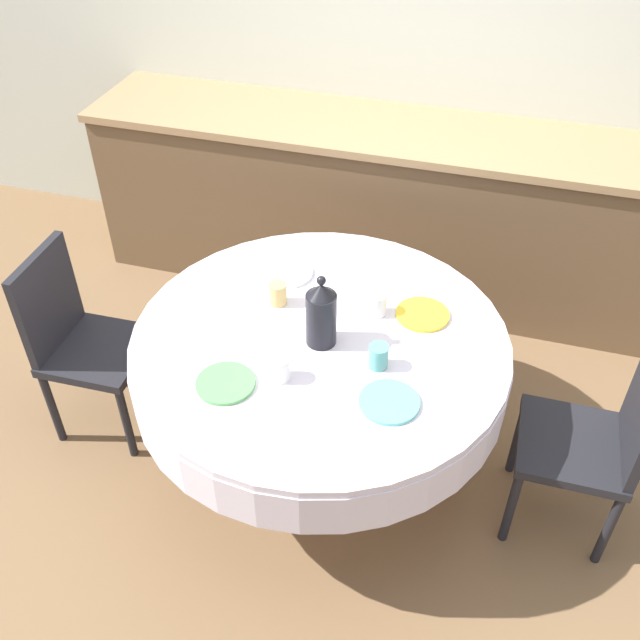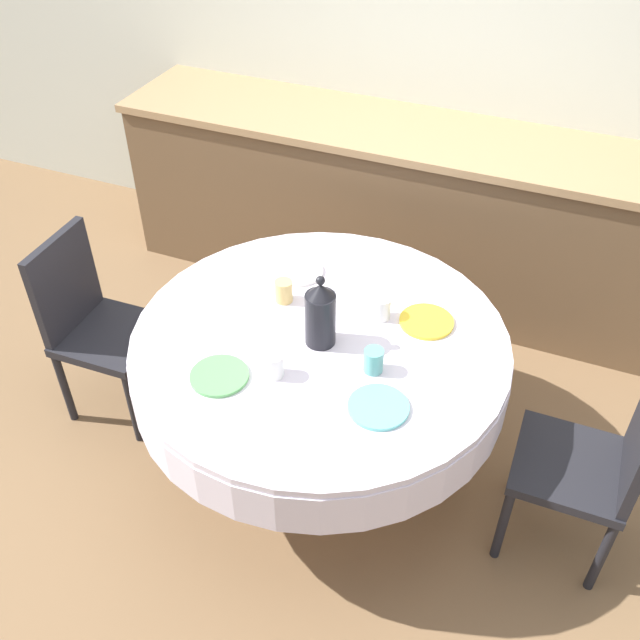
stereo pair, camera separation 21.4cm
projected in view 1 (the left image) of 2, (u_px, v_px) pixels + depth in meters
The scene contains 15 objects.
ground_plane at pixel (320, 459), 3.14m from camera, with size 12.00×12.00×0.00m, color brown.
wall_back at pixel (417, 32), 3.56m from camera, with size 7.00×0.05×2.60m.
kitchen_counter at pixel (392, 209), 3.85m from camera, with size 3.24×0.64×0.94m.
dining_table at pixel (320, 360), 2.75m from camera, with size 1.43×1.43×0.72m.
chair_left at pixel (598, 437), 2.60m from camera, with size 0.40×0.40×0.88m.
chair_right at pixel (79, 336), 3.03m from camera, with size 0.41×0.41×0.88m.
plate_near_left at pixel (225, 383), 2.47m from camera, with size 0.21×0.21×0.01m, color #5BA85B.
cup_near_left at pixel (280, 368), 2.47m from camera, with size 0.07×0.07×0.09m, color white.
plate_near_right at pixel (389, 402), 2.40m from camera, with size 0.21×0.21×0.01m, color #60BCB7.
cup_near_right at pixel (378, 356), 2.52m from camera, with size 0.07×0.07×0.09m, color #5BA39E.
plate_far_left at pixel (288, 273), 2.97m from camera, with size 0.21×0.21×0.01m, color white.
cup_far_left at pixel (278, 294), 2.80m from camera, with size 0.07×0.07×0.09m, color #DBB766.
plate_far_right at pixel (422, 314), 2.76m from camera, with size 0.21×0.21×0.01m, color yellow.
cup_far_right at pixel (378, 304), 2.75m from camera, with size 0.07×0.07×0.09m, color white.
coffee_carafe at pixel (321, 314), 2.57m from camera, with size 0.11×0.11×0.30m.
Camera 1 is at (0.57, -1.92, 2.49)m, focal length 40.00 mm.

